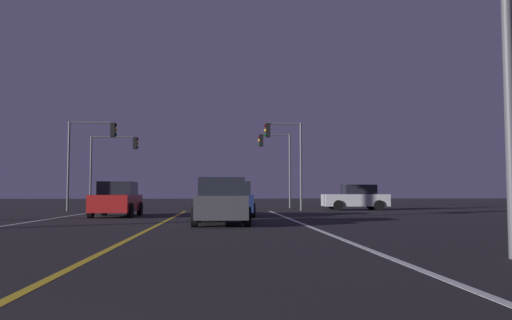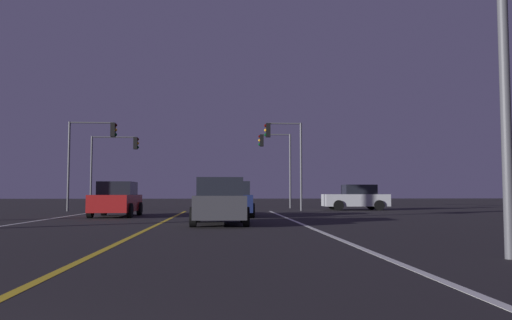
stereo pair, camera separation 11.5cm
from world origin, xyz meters
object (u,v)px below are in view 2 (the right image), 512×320
object	(u,v)px
car_ahead_far	(232,200)
car_lead_same_lane	(220,202)
traffic_light_near_left	(92,145)
traffic_light_far_left	(115,154)
car_crossing_side	(356,198)
traffic_light_near_right	(284,146)
car_oncoming	(117,200)
traffic_light_far_right	(275,154)

from	to	relation	value
car_ahead_far	car_lead_same_lane	bearing A→B (deg)	175.02
traffic_light_near_left	traffic_light_far_left	size ratio (longest dim) A/B	1.06
car_crossing_side	traffic_light_far_left	world-z (taller)	traffic_light_far_left
traffic_light_near_right	traffic_light_near_left	distance (m)	12.28
car_oncoming	traffic_light_near_left	bearing A→B (deg)	-156.97
traffic_light_near_left	traffic_light_far_right	size ratio (longest dim) A/B	1.01
traffic_light_near_right	car_ahead_far	bearing A→B (deg)	66.20
car_lead_same_lane	traffic_light_far_left	bearing A→B (deg)	22.22
car_oncoming	traffic_light_far_right	size ratio (longest dim) A/B	0.77
car_ahead_far	car_crossing_side	bearing A→B (deg)	-43.21
traffic_light_near_left	traffic_light_far_right	distance (m)	13.44
car_ahead_far	traffic_light_near_left	bearing A→B (deg)	48.21
car_ahead_far	car_lead_same_lane	size ratio (longest dim) A/B	1.00
traffic_light_near_left	traffic_light_far_left	xyz separation A→B (m)	(0.28, 5.50, -0.19)
car_oncoming	car_crossing_side	distance (m)	16.53
car_ahead_far	traffic_light_far_left	xyz separation A→B (m)	(-8.53, 13.38, 3.17)
car_ahead_far	traffic_light_near_left	xyz separation A→B (m)	(-8.81, 7.88, 3.36)
traffic_light_near_left	car_oncoming	bearing A→B (deg)	-66.97
car_oncoming	traffic_light_far_left	xyz separation A→B (m)	(-2.90, 12.98, 3.17)
traffic_light_near_right	traffic_light_far_right	xyz separation A→B (m)	(-0.02, 5.50, -0.07)
car_ahead_far	traffic_light_far_right	bearing A→B (deg)	-14.48
traffic_light_far_right	traffic_light_near_left	bearing A→B (deg)	24.15
traffic_light_near_left	traffic_light_far_left	world-z (taller)	traffic_light_near_left
traffic_light_far_left	car_crossing_side	bearing A→B (deg)	-14.36
car_oncoming	car_lead_same_lane	bearing A→B (deg)	37.70
car_ahead_far	traffic_light_near_right	xyz separation A→B (m)	(3.47, 7.88, 3.36)
car_oncoming	traffic_light_near_left	size ratio (longest dim) A/B	0.76
car_lead_same_lane	traffic_light_far_right	world-z (taller)	traffic_light_far_right
car_oncoming	car_crossing_side	size ratio (longest dim) A/B	1.00
car_ahead_far	car_crossing_side	distance (m)	12.38
car_ahead_far	traffic_light_near_right	distance (m)	9.24
car_oncoming	traffic_light_near_right	bearing A→B (deg)	129.38
car_oncoming	car_crossing_side	xyz separation A→B (m)	(14.11, 8.62, 0.00)
traffic_light_far_right	traffic_light_far_left	size ratio (longest dim) A/B	1.05
car_crossing_side	traffic_light_near_left	distance (m)	17.65
car_crossing_side	traffic_light_near_right	distance (m)	6.14
car_crossing_side	car_lead_same_lane	bearing A→B (deg)	59.35
car_lead_same_lane	car_crossing_side	size ratio (longest dim) A/B	1.00
car_crossing_side	traffic_light_far_left	size ratio (longest dim) A/B	0.81
car_ahead_far	traffic_light_near_right	size ratio (longest dim) A/B	0.75
car_ahead_far	traffic_light_far_right	distance (m)	14.20
car_crossing_side	traffic_light_near_left	world-z (taller)	traffic_light_near_left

